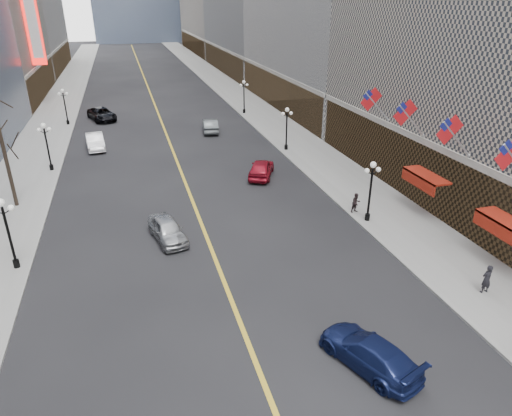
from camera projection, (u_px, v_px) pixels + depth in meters
sidewalk_east at (252, 107)px, 69.07m from camera, size 6.00×230.00×0.15m
sidewalk_west at (54, 119)px, 62.10m from camera, size 6.00×230.00×0.15m
lane_line at (153, 99)px, 74.35m from camera, size 0.25×200.00×0.02m
streetlamp_east_1 at (371, 185)px, 32.40m from camera, size 1.26×0.44×4.52m
streetlamp_east_2 at (287, 124)px, 48.12m from camera, size 1.26×0.44×4.52m
streetlamp_east_3 at (244, 93)px, 63.84m from camera, size 1.26×0.44×4.52m
streetlamp_west_1 at (7, 227)px, 26.52m from camera, size 1.26×0.44×4.52m
streetlamp_west_2 at (46, 142)px, 42.24m from camera, size 1.26×0.44×4.52m
streetlamp_west_3 at (65, 103)px, 57.97m from camera, size 1.26×0.44×4.52m
flag_2 at (512, 156)px, 24.45m from camera, size 2.87×0.12×2.87m
flag_3 at (452, 132)px, 28.81m from camera, size 2.87×0.12×2.87m
flag_4 at (407, 115)px, 33.18m from camera, size 2.87×0.12×2.87m
flag_5 at (373, 101)px, 37.55m from camera, size 2.87×0.12×2.87m
awning_b at (506, 224)px, 26.40m from camera, size 1.40×4.00×0.93m
awning_c at (424, 177)px, 33.39m from camera, size 1.40×4.00×0.93m
theatre_marquee at (32, 21)px, 65.38m from camera, size 2.00×0.55×12.00m
car_nb_near at (167, 230)px, 30.81m from camera, size 2.71×4.79×1.54m
car_nb_mid at (95, 141)px, 49.61m from camera, size 2.27×5.17×1.65m
car_nb_far at (102, 114)px, 61.35m from camera, size 4.37×6.45×1.64m
car_sb_near at (369, 352)px, 20.18m from camera, size 3.70×5.38×1.45m
car_sb_mid at (261, 168)px, 41.77m from camera, size 3.80×5.21×1.65m
car_sb_far at (210, 126)px, 55.89m from camera, size 2.34×5.08×1.61m
ped_ne_corner at (487, 279)px, 24.96m from camera, size 0.65×0.49×1.72m
ped_east_walk at (356, 203)px, 34.47m from camera, size 0.82×0.57×1.54m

